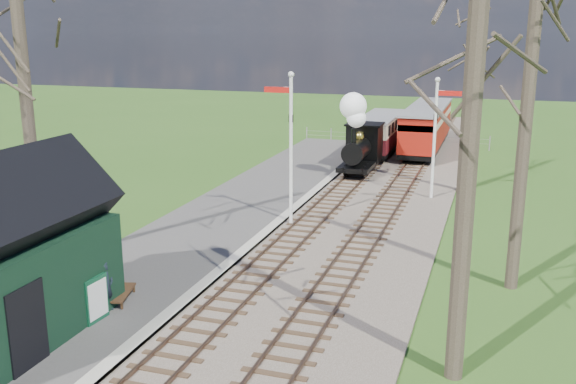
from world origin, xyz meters
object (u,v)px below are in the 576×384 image
semaphore_near (289,138)px  red_carriage_b (431,121)px  locomotive (360,139)px  sign_board (97,299)px  bench (119,288)px  coach (380,132)px  semaphore_far (437,129)px  person (106,286)px  red_carriage_a (421,133)px  station_shed (0,261)px

semaphore_near → red_carriage_b: 21.67m
locomotive → sign_board: 20.55m
semaphore_near → bench: semaphore_near is taller
coach → sign_board: 26.55m
coach → sign_board: size_ratio=5.78×
red_carriage_b → sign_board: size_ratio=4.55×
locomotive → sign_board: bearing=-97.7°
coach → red_carriage_b: 5.94m
red_carriage_b → sign_board: red_carriage_b is taller
semaphore_far → locomotive: semaphore_far is taller
semaphore_far → red_carriage_b: size_ratio=1.01×
bench → person: size_ratio=0.99×
coach → red_carriage_b: size_ratio=1.27×
red_carriage_a → locomotive: bearing=-113.9°
station_shed → red_carriage_a: bearing=76.1°
person → semaphore_far: bearing=-24.8°
red_carriage_a → bench: bearing=-102.6°
coach → person: coach is taller
coach → bench: bearing=-96.7°
locomotive → person: (-2.85, -19.72, -1.13)m
station_shed → red_carriage_b: station_shed is taller
station_shed → red_carriage_b: size_ratio=1.11×
semaphore_far → red_carriage_a: size_ratio=1.01×
red_carriage_a → person: (-5.46, -25.62, -0.70)m
semaphore_near → locomotive: (0.76, 9.92, -1.56)m
red_carriage_b → sign_board: (-5.35, -31.74, -0.82)m
semaphore_far → bench: bearing=-116.0°
sign_board → locomotive: bearing=82.3°
station_shed → red_carriage_a: station_shed is taller
sign_board → semaphore_near: bearing=79.2°
red_carriage_a → coach: bearing=176.5°
locomotive → bench: locomotive is taller
station_shed → sign_board: (1.55, 1.59, -1.45)m
semaphore_far → station_shed: bearing=-115.7°
coach → red_carriage_a: red_carriage_a is taller
bench → sign_board: bearing=-81.4°
locomotive → red_carriage_b: 11.71m
locomotive → bench: bearing=-98.8°
locomotive → coach: bearing=89.9°
sign_board → bench: size_ratio=0.85×
locomotive → red_carriage_a: 6.47m
station_shed → semaphore_near: semaphore_near is taller
red_carriage_b → person: (-5.46, -31.12, -0.70)m
semaphore_far → red_carriage_a: 10.12m
semaphore_near → person: size_ratio=4.23×
bench → locomotive: bearing=81.2°
red_carriage_b → bench: bearing=-100.4°
semaphore_near → person: (-2.09, -9.80, -2.69)m
locomotive → red_carriage_b: locomotive is taller
semaphore_near → semaphore_far: size_ratio=1.09×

